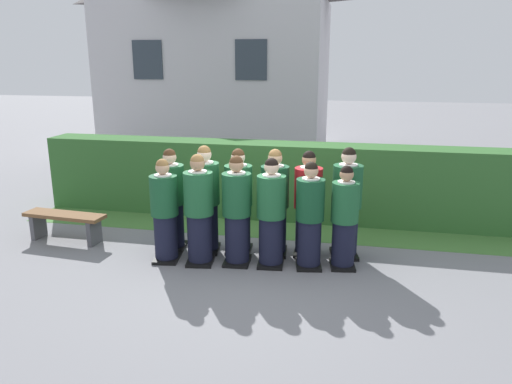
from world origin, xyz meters
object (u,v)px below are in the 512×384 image
at_px(student_rear_row_1, 206,202).
at_px(student_rear_row_5, 346,205).
at_px(student_front_row_0, 165,213).
at_px(student_front_row_2, 237,213).
at_px(student_rear_row_0, 172,202).
at_px(student_front_row_5, 344,220).
at_px(student_rear_row_3, 275,205).
at_px(student_front_row_4, 310,218).
at_px(student_front_row_3, 271,215).
at_px(student_front_row_1, 199,212).
at_px(wooden_bench, 65,221).
at_px(student_rear_row_2, 239,203).
at_px(student_in_red_blazer, 308,206).

height_order(student_rear_row_1, student_rear_row_5, student_rear_row_5).
relative_size(student_front_row_0, student_rear_row_1, 0.92).
relative_size(student_front_row_2, student_rear_row_0, 1.01).
bearing_deg(student_rear_row_0, student_front_row_0, -80.96).
distance_m(student_front_row_5, student_rear_row_3, 1.12).
distance_m(student_front_row_4, student_rear_row_3, 0.71).
height_order(student_front_row_3, student_front_row_5, student_front_row_3).
bearing_deg(student_front_row_1, student_front_row_4, 6.48).
xyz_separation_m(student_front_row_1, student_rear_row_1, (-0.05, 0.47, 0.02)).
xyz_separation_m(student_front_row_5, wooden_bench, (-4.59, 0.13, -0.37)).
relative_size(student_rear_row_1, student_rear_row_3, 1.02).
bearing_deg(student_front_row_0, student_front_row_1, 1.75).
bearing_deg(student_front_row_1, student_front_row_0, -178.25).
height_order(student_rear_row_0, wooden_bench, student_rear_row_0).
height_order(student_front_row_3, student_front_row_4, student_front_row_3).
distance_m(student_front_row_0, student_front_row_5, 2.65).
bearing_deg(student_front_row_3, student_front_row_4, 5.04).
bearing_deg(student_front_row_2, student_front_row_0, -173.92).
xyz_separation_m(student_front_row_1, student_rear_row_0, (-0.61, 0.47, -0.01)).
height_order(student_rear_row_3, student_rear_row_5, student_rear_row_5).
bearing_deg(student_front_row_5, student_rear_row_5, 88.39).
relative_size(student_front_row_1, student_front_row_5, 1.09).
xyz_separation_m(student_front_row_0, student_rear_row_5, (2.64, 0.72, 0.07)).
bearing_deg(student_rear_row_0, student_rear_row_1, 0.69).
height_order(student_front_row_3, student_rear_row_1, student_rear_row_1).
distance_m(student_front_row_3, student_rear_row_3, 0.45).
xyz_separation_m(student_rear_row_1, student_rear_row_2, (0.51, 0.09, -0.02)).
bearing_deg(wooden_bench, student_front_row_3, -4.36).
distance_m(student_front_row_3, student_rear_row_5, 1.20).
distance_m(student_rear_row_2, wooden_bench, 2.99).
bearing_deg(student_rear_row_3, student_rear_row_0, -175.84).
xyz_separation_m(student_front_row_1, student_front_row_5, (2.10, 0.28, -0.07)).
distance_m(student_front_row_0, student_in_red_blazer, 2.17).
bearing_deg(student_front_row_5, student_in_red_blazer, 145.34).
xyz_separation_m(student_rear_row_3, student_rear_row_5, (1.08, 0.12, 0.02)).
relative_size(student_front_row_4, wooden_bench, 1.11).
bearing_deg(student_rear_row_2, student_front_row_3, -35.99).
bearing_deg(student_front_row_5, student_rear_row_1, 174.78).
relative_size(student_front_row_4, student_rear_row_5, 0.92).
distance_m(student_front_row_5, student_rear_row_5, 0.44).
distance_m(student_front_row_4, student_in_red_blazer, 0.50).
height_order(student_front_row_2, student_rear_row_2, student_rear_row_2).
height_order(student_front_row_0, student_rear_row_1, student_rear_row_1).
bearing_deg(student_front_row_2, student_rear_row_3, 45.31).
bearing_deg(student_front_row_0, student_rear_row_0, 99.04).
bearing_deg(student_in_red_blazer, student_front_row_3, -131.55).
xyz_separation_m(student_rear_row_0, student_in_red_blazer, (2.14, 0.21, 0.00)).
distance_m(student_front_row_5, student_rear_row_0, 2.71).
relative_size(student_front_row_0, student_front_row_5, 1.03).
bearing_deg(student_front_row_4, student_in_red_blazer, 99.35).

